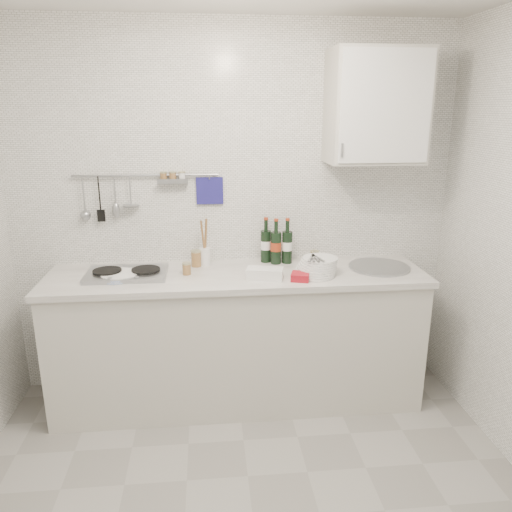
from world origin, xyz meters
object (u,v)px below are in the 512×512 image
at_px(plate_stack_hob, 119,276).
at_px(wine_bottles, 276,241).
at_px(plate_stack_sink, 317,267).
at_px(utensil_crock, 205,254).
at_px(wall_cabinet, 377,107).

relative_size(plate_stack_hob, wine_bottles, 0.80).
relative_size(plate_stack_sink, wine_bottles, 0.94).
distance_m(plate_stack_hob, utensil_crock, 0.59).
distance_m(plate_stack_hob, wine_bottles, 1.06).
height_order(wall_cabinet, plate_stack_hob, wall_cabinet).
xyz_separation_m(wall_cabinet, plate_stack_hob, (-1.64, -0.16, -1.01)).
height_order(plate_stack_sink, utensil_crock, utensil_crock).
bearing_deg(wall_cabinet, plate_stack_sink, -151.79).
xyz_separation_m(plate_stack_hob, utensil_crock, (0.54, 0.23, 0.06)).
bearing_deg(plate_stack_hob, wine_bottles, 12.86).
bearing_deg(wall_cabinet, plate_stack_hob, -174.28).
bearing_deg(wine_bottles, plate_stack_sink, -51.71).
distance_m(plate_stack_sink, wine_bottles, 0.37).
xyz_separation_m(plate_stack_hob, wine_bottles, (1.03, 0.23, 0.14)).
height_order(plate_stack_sink, wine_bottles, wine_bottles).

